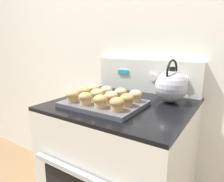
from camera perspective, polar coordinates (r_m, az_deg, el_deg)
wall_back at (r=1.38m, az=10.95°, el=12.10°), size 8.00×0.05×2.40m
stove_range at (r=1.30m, az=2.80°, el=-22.83°), size 0.72×0.71×0.91m
control_panel at (r=1.35m, az=9.82°, el=4.30°), size 0.71×0.07×0.21m
muffin_pan at (r=1.04m, az=-2.30°, el=-3.60°), size 0.40×0.31×0.02m
muffin_r0_c0 at (r=1.04m, az=-11.17°, el=-1.35°), size 0.07×0.07×0.06m
muffin_r0_c1 at (r=0.99m, az=-7.59°, el=-2.06°), size 0.07×0.07×0.06m
muffin_r0_c2 at (r=0.93m, az=-3.36°, el=-2.86°), size 0.07×0.07×0.06m
muffin_r0_c3 at (r=0.89m, az=1.42°, el=-3.68°), size 0.07×0.07×0.06m
muffin_r1_c0 at (r=1.11m, az=-8.01°, el=-0.34°), size 0.07×0.07×0.06m
muffin_r1_c1 at (r=1.06m, az=-4.31°, el=-0.95°), size 0.07×0.07×0.06m
muffin_r1_c2 at (r=1.00m, az=-0.26°, el=-1.72°), size 0.07×0.07×0.06m
muffin_r1_c3 at (r=0.96m, az=4.31°, el=-2.46°), size 0.07×0.07×0.06m
muffin_r2_c0 at (r=1.17m, az=-5.14°, el=0.47°), size 0.07×0.07×0.06m
muffin_r2_c1 at (r=1.12m, az=-1.63°, el=-0.05°), size 0.07×0.07×0.06m
muffin_r2_c2 at (r=1.08m, az=2.49°, el=-0.65°), size 0.07×0.07×0.06m
muffin_r2_c3 at (r=1.04m, az=6.71°, el=-1.30°), size 0.07×0.07×0.06m
tea_kettle at (r=1.13m, az=16.52°, el=1.40°), size 0.17×0.21×0.24m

